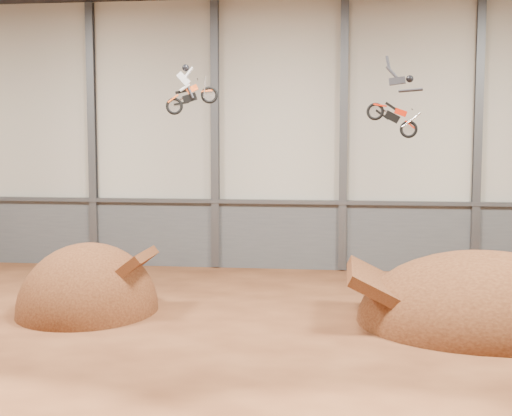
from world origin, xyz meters
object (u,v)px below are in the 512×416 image
at_px(takeoff_ramp, 89,311).
at_px(fmx_rider_b, 388,97).
at_px(fmx_rider_a, 194,84).
at_px(landing_ramp, 484,324).

height_order(takeoff_ramp, fmx_rider_b, fmx_rider_b).
xyz_separation_m(takeoff_ramp, fmx_rider_a, (4.25, 0.55, 8.93)).
xyz_separation_m(landing_ramp, fmx_rider_a, (-11.00, 0.58, 8.93)).
bearing_deg(landing_ramp, fmx_rider_a, 176.96).
relative_size(fmx_rider_a, fmx_rider_b, 0.77).
distance_m(landing_ramp, fmx_rider_b, 9.13).
distance_m(takeoff_ramp, fmx_rider_b, 14.30).
relative_size(takeoff_ramp, landing_ramp, 0.67).
bearing_deg(takeoff_ramp, fmx_rider_b, -0.56).
bearing_deg(fmx_rider_b, landing_ramp, 8.46).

